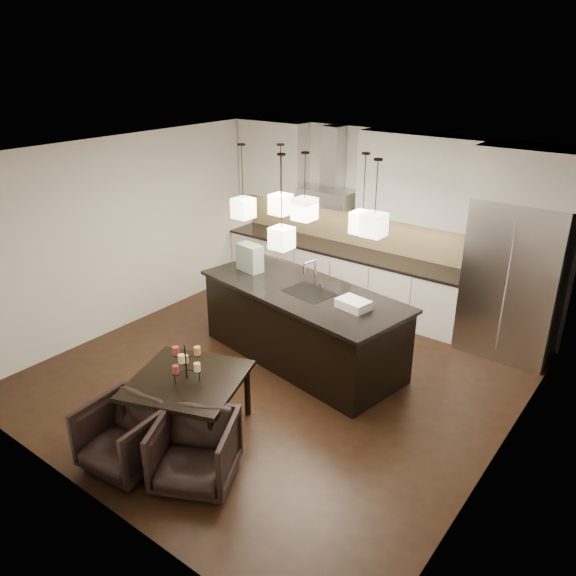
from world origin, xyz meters
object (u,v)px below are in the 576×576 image
Objects in this scene: island_body at (302,326)px; armchair_left at (125,436)px; dining_table at (189,405)px; armchair_right at (195,451)px; refrigerator at (514,279)px.

armchair_left is at bearing -83.41° from island_body.
island_body is 3.65× the size of armchair_left.
island_body reaches higher than dining_table.
dining_table is (-0.04, -2.03, -0.15)m from island_body.
dining_table is 0.77m from armchair_left.
armchair_left is 1.00× the size of armchair_right.
dining_table is 1.49× the size of armchair_right.
refrigerator is 2.87m from island_body.
refrigerator reaches higher than armchair_right.
refrigerator is at bearing 58.47° from armchair_left.
dining_table is 0.78m from armchair_right.
armchair_left reaches higher than dining_table.
armchair_left reaches higher than armchair_right.
island_body is at bearing -138.83° from refrigerator.
island_body is 2.46× the size of dining_table.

